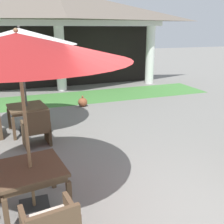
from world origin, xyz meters
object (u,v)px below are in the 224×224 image
at_px(patio_umbrella_mid_right, 20,37).
at_px(patio_table_mid_left, 31,173).
at_px(terracotta_urn, 83,102).
at_px(patio_chair_mid_right_south, 36,130).
at_px(patio_table_mid_right, 27,109).
at_px(patio_umbrella_mid_left, 18,48).

bearing_deg(patio_umbrella_mid_right, patio_table_mid_left, -92.02).
xyz_separation_m(patio_table_mid_left, terracotta_urn, (2.07, 5.18, -0.47)).
bearing_deg(patio_chair_mid_right_south, patio_table_mid_right, 90.00).
xyz_separation_m(patio_table_mid_right, patio_chair_mid_right_south, (0.14, -1.00, -0.22)).
xyz_separation_m(patio_table_mid_left, patio_chair_mid_right_south, (0.26, 2.37, -0.23)).
bearing_deg(patio_umbrella_mid_right, patio_table_mid_right, 97.13).
height_order(patio_umbrella_mid_left, terracotta_urn, patio_umbrella_mid_left).
relative_size(patio_table_mid_right, patio_umbrella_mid_right, 0.37).
relative_size(patio_table_mid_right, patio_chair_mid_right_south, 1.15).
distance_m(patio_table_mid_right, patio_chair_mid_right_south, 1.03).
bearing_deg(patio_chair_mid_right_south, terracotta_urn, 49.44).
distance_m(patio_table_mid_left, patio_table_mid_right, 3.37).
bearing_deg(patio_chair_mid_right_south, patio_table_mid_left, -103.90).
distance_m(patio_table_mid_left, patio_chair_mid_right_south, 2.39).
relative_size(patio_chair_mid_right_south, terracotta_urn, 2.28).
height_order(patio_umbrella_mid_left, patio_table_mid_right, patio_umbrella_mid_left).
relative_size(patio_table_mid_left, patio_chair_mid_right_south, 1.16).
relative_size(patio_umbrella_mid_right, terracotta_urn, 7.03).
distance_m(patio_table_mid_left, patio_umbrella_mid_right, 3.84).
height_order(patio_table_mid_right, patio_chair_mid_right_south, patio_chair_mid_right_south).
distance_m(patio_umbrella_mid_left, patio_chair_mid_right_south, 3.13).
height_order(patio_table_mid_left, terracotta_urn, patio_table_mid_left).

